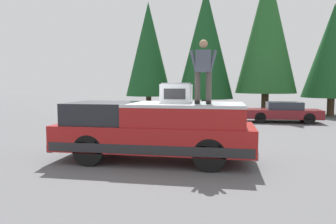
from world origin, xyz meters
TOP-DOWN VIEW (x-y plane):
  - ground_plane at (0.00, 0.00)m, footprint 90.00×90.00m
  - pickup_truck at (-0.21, -0.51)m, footprint 2.01×5.54m
  - compressor_unit at (-0.14, -1.12)m, footprint 0.65×0.84m
  - person_on_truck_bed at (-0.40, -1.88)m, footprint 0.29×0.72m
  - parked_car_maroon at (9.86, -5.70)m, footprint 1.64×4.10m
  - parked_car_grey at (9.58, -0.27)m, footprint 1.64×4.10m
  - conifer_far_left at (14.21, -9.56)m, footprint 3.88×3.88m
  - conifer_left at (14.91, -5.32)m, footprint 4.28×4.28m
  - conifer_center_left at (15.16, -0.97)m, footprint 4.21×4.21m
  - conifer_center_right at (15.29, 3.43)m, footprint 3.52×3.52m

SIDE VIEW (x-z plane):
  - ground_plane at x=0.00m, z-range 0.00..0.00m
  - parked_car_maroon at x=9.86m, z-range 0.00..1.16m
  - parked_car_grey at x=9.58m, z-range 0.00..1.16m
  - pickup_truck at x=-0.21m, z-range 0.05..1.70m
  - compressor_unit at x=-0.14m, z-range 1.65..2.21m
  - person_on_truck_bed at x=-0.40m, z-range 1.71..3.40m
  - conifer_far_left at x=14.21m, z-range 0.62..8.12m
  - conifer_center_right at x=15.29m, z-range 0.61..9.04m
  - conifer_center_left at x=15.16m, z-range 0.53..9.79m
  - conifer_left at x=14.91m, z-range 0.75..11.21m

